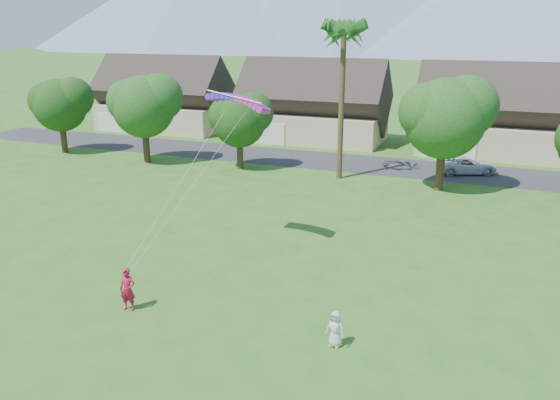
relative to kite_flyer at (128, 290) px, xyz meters
The scene contains 9 objects.
ground 6.16m from the kite_flyer, 39.04° to the right, with size 500.00×500.00×0.00m, color #2D6019.
street 30.55m from the kite_flyer, 81.11° to the left, with size 90.00×7.00×0.01m, color #2D2D30.
kite_flyer is the anchor object (origin of this frame).
watcher 9.24m from the kite_flyer, ahead, with size 0.73×0.48×1.50m, color silver.
parked_car 32.63m from the kite_flyer, 67.62° to the left, with size 2.29×4.96×1.38m, color silver.
houses_row 39.59m from the kite_flyer, 82.41° to the left, with size 72.75×8.19×8.86m.
tree_row 24.66m from the kite_flyer, 81.55° to the left, with size 62.27×6.67×8.45m.
fan_palm 27.08m from the kite_flyer, 83.71° to the left, with size 3.00×3.00×13.80m.
parafoil_kite 11.21m from the kite_flyer, 79.11° to the left, with size 3.54×1.21×0.50m.
Camera 1 is at (9.28, -13.73, 11.89)m, focal length 35.00 mm.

